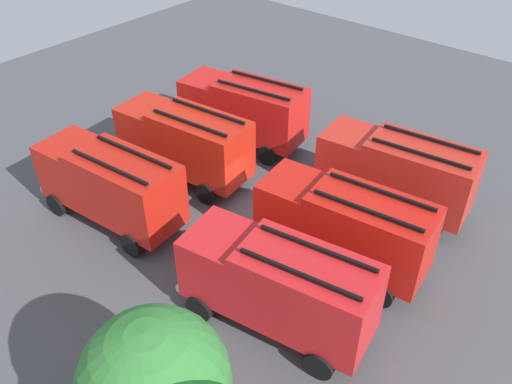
{
  "coord_description": "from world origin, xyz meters",
  "views": [
    {
      "loc": [
        -12.47,
        14.84,
        15.92
      ],
      "look_at": [
        0.0,
        0.0,
        1.4
      ],
      "focal_mm": 37.27,
      "sensor_mm": 36.0,
      "label": 1
    }
  ],
  "objects_px": {
    "firefighter_0": "(360,146)",
    "traffic_cone_2": "(391,168)",
    "fire_truck_4": "(278,284)",
    "fire_truck_5": "(110,183)",
    "fire_truck_0": "(396,170)",
    "firefighter_2": "(276,111)",
    "fire_truck_2": "(344,225)",
    "tree_1": "(155,383)",
    "traffic_cone_0": "(219,159)",
    "firefighter_1": "(374,157)",
    "fire_truck_3": "(184,141)",
    "fire_truck_1": "(243,109)",
    "traffic_cone_1": "(452,196)"
  },
  "relations": [
    {
      "from": "fire_truck_4",
      "to": "tree_1",
      "type": "bearing_deg",
      "value": 88.08
    },
    {
      "from": "fire_truck_1",
      "to": "fire_truck_5",
      "type": "relative_size",
      "value": 1.01
    },
    {
      "from": "firefighter_0",
      "to": "traffic_cone_2",
      "type": "bearing_deg",
      "value": 79.12
    },
    {
      "from": "fire_truck_1",
      "to": "fire_truck_2",
      "type": "distance_m",
      "value": 10.69
    },
    {
      "from": "traffic_cone_1",
      "to": "firefighter_1",
      "type": "bearing_deg",
      "value": 6.4
    },
    {
      "from": "fire_truck_0",
      "to": "fire_truck_2",
      "type": "xyz_separation_m",
      "value": [
        -0.26,
        4.8,
        0.0
      ]
    },
    {
      "from": "fire_truck_2",
      "to": "firefighter_0",
      "type": "distance_m",
      "value": 8.1
    },
    {
      "from": "fire_truck_4",
      "to": "fire_truck_5",
      "type": "xyz_separation_m",
      "value": [
        9.44,
        0.04,
        0.0
      ]
    },
    {
      "from": "fire_truck_2",
      "to": "traffic_cone_0",
      "type": "relative_size",
      "value": 11.39
    },
    {
      "from": "fire_truck_0",
      "to": "firefighter_2",
      "type": "distance_m",
      "value": 9.55
    },
    {
      "from": "firefighter_2",
      "to": "traffic_cone_0",
      "type": "xyz_separation_m",
      "value": [
        -0.28,
        5.2,
        -0.67
      ]
    },
    {
      "from": "fire_truck_1",
      "to": "traffic_cone_2",
      "type": "relative_size",
      "value": 10.81
    },
    {
      "from": "traffic_cone_0",
      "to": "traffic_cone_1",
      "type": "xyz_separation_m",
      "value": [
        -10.88,
        -4.94,
        -0.03
      ]
    },
    {
      "from": "fire_truck_4",
      "to": "fire_truck_5",
      "type": "distance_m",
      "value": 9.44
    },
    {
      "from": "firefighter_0",
      "to": "traffic_cone_2",
      "type": "height_order",
      "value": "firefighter_0"
    },
    {
      "from": "fire_truck_5",
      "to": "traffic_cone_2",
      "type": "bearing_deg",
      "value": -129.5
    },
    {
      "from": "traffic_cone_2",
      "to": "fire_truck_3",
      "type": "bearing_deg",
      "value": 41.32
    },
    {
      "from": "fire_truck_4",
      "to": "firefighter_2",
      "type": "distance_m",
      "value": 14.99
    },
    {
      "from": "firefighter_1",
      "to": "fire_truck_4",
      "type": "bearing_deg",
      "value": -150.28
    },
    {
      "from": "fire_truck_3",
      "to": "fire_truck_1",
      "type": "bearing_deg",
      "value": -96.59
    },
    {
      "from": "fire_truck_1",
      "to": "fire_truck_2",
      "type": "height_order",
      "value": "same"
    },
    {
      "from": "firefighter_0",
      "to": "fire_truck_2",
      "type": "bearing_deg",
      "value": 10.3
    },
    {
      "from": "firefighter_1",
      "to": "tree_1",
      "type": "relative_size",
      "value": 0.3
    },
    {
      "from": "fire_truck_2",
      "to": "firefighter_0",
      "type": "xyz_separation_m",
      "value": [
        3.47,
        -7.24,
        -1.12
      ]
    },
    {
      "from": "firefighter_1",
      "to": "traffic_cone_1",
      "type": "xyz_separation_m",
      "value": [
        -4.15,
        -0.47,
        -0.73
      ]
    },
    {
      "from": "fire_truck_3",
      "to": "fire_truck_4",
      "type": "bearing_deg",
      "value": 148.26
    },
    {
      "from": "fire_truck_0",
      "to": "traffic_cone_2",
      "type": "relative_size",
      "value": 10.73
    },
    {
      "from": "fire_truck_5",
      "to": "firefighter_2",
      "type": "relative_size",
      "value": 4.19
    },
    {
      "from": "fire_truck_4",
      "to": "traffic_cone_2",
      "type": "height_order",
      "value": "fire_truck_4"
    },
    {
      "from": "traffic_cone_0",
      "to": "fire_truck_0",
      "type": "bearing_deg",
      "value": -163.96
    },
    {
      "from": "firefighter_0",
      "to": "fire_truck_3",
      "type": "bearing_deg",
      "value": -57.03
    },
    {
      "from": "fire_truck_1",
      "to": "fire_truck_2",
      "type": "relative_size",
      "value": 1.01
    },
    {
      "from": "firefighter_1",
      "to": "traffic_cone_2",
      "type": "relative_size",
      "value": 2.62
    },
    {
      "from": "fire_truck_4",
      "to": "firefighter_0",
      "type": "xyz_separation_m",
      "value": [
        3.43,
        -11.46,
        -1.12
      ]
    },
    {
      "from": "fire_truck_1",
      "to": "traffic_cone_1",
      "type": "height_order",
      "value": "fire_truck_1"
    },
    {
      "from": "fire_truck_1",
      "to": "firefighter_2",
      "type": "xyz_separation_m",
      "value": [
        -0.2,
        -2.67,
        -1.16
      ]
    },
    {
      "from": "fire_truck_5",
      "to": "tree_1",
      "type": "bearing_deg",
      "value": 143.79
    },
    {
      "from": "fire_truck_2",
      "to": "tree_1",
      "type": "relative_size",
      "value": 1.22
    },
    {
      "from": "fire_truck_4",
      "to": "tree_1",
      "type": "height_order",
      "value": "tree_1"
    },
    {
      "from": "fire_truck_2",
      "to": "traffic_cone_1",
      "type": "height_order",
      "value": "fire_truck_2"
    },
    {
      "from": "firefighter_0",
      "to": "firefighter_2",
      "type": "xyz_separation_m",
      "value": [
        5.88,
        -0.23,
        -0.04
      ]
    },
    {
      "from": "traffic_cone_0",
      "to": "firefighter_2",
      "type": "bearing_deg",
      "value": -86.96
    },
    {
      "from": "fire_truck_1",
      "to": "firefighter_1",
      "type": "distance_m",
      "value": 7.55
    },
    {
      "from": "firefighter_2",
      "to": "traffic_cone_2",
      "type": "relative_size",
      "value": 2.55
    },
    {
      "from": "tree_1",
      "to": "traffic_cone_2",
      "type": "height_order",
      "value": "tree_1"
    },
    {
      "from": "fire_truck_2",
      "to": "tree_1",
      "type": "bearing_deg",
      "value": 87.19
    },
    {
      "from": "fire_truck_5",
      "to": "firefighter_0",
      "type": "distance_m",
      "value": 13.02
    },
    {
      "from": "firefighter_2",
      "to": "tree_1",
      "type": "bearing_deg",
      "value": -40.44
    },
    {
      "from": "fire_truck_3",
      "to": "firefighter_1",
      "type": "xyz_separation_m",
      "value": [
        -7.25,
        -6.36,
        -1.13
      ]
    },
    {
      "from": "fire_truck_0",
      "to": "traffic_cone_0",
      "type": "distance_m",
      "value": 9.36
    }
  ]
}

